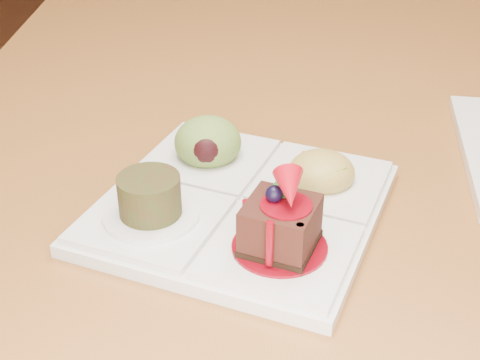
{
  "coord_description": "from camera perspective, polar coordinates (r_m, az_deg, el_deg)",
  "views": [
    {
      "loc": [
        -0.15,
        -0.88,
        1.09
      ],
      "look_at": [
        -0.15,
        -0.39,
        0.79
      ],
      "focal_mm": 50.0,
      "sensor_mm": 36.0,
      "label": 1
    }
  ],
  "objects": [
    {
      "name": "dining_table",
      "position": [
        0.98,
        9.39,
        6.81
      ],
      "size": [
        1.0,
        1.8,
        0.75
      ],
      "color": "#9A6127",
      "rests_on": "ground"
    },
    {
      "name": "sampler_plate",
      "position": [
        0.59,
        -0.02,
        -1.17
      ],
      "size": [
        0.3,
        0.3,
        0.09
      ],
      "rotation": [
        0.0,
        0.0,
        -0.38
      ],
      "color": "silver",
      "rests_on": "dining_table"
    }
  ]
}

